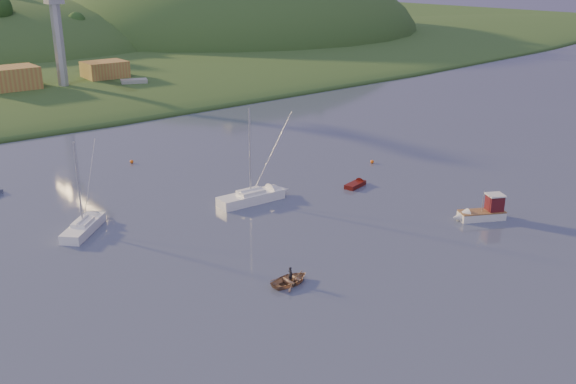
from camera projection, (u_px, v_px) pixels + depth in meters
hill_right at (234, 38)px, 245.52m from camera, size 150.00×130.00×60.00m
wharf at (75, 90)px, 138.58m from camera, size 42.00×16.00×2.40m
shed_west at (9, 79)px, 130.51m from camera, size 11.00×8.00×4.80m
shed_east at (105, 70)px, 143.66m from camera, size 9.00×7.00×4.00m
dock_crane at (58, 15)px, 128.80m from camera, size 3.20×28.00×20.30m
fishing_boat at (479, 212)px, 71.26m from camera, size 6.16×4.42×3.82m
sailboat_near at (83, 226)px, 67.96m from camera, size 6.60×6.57×9.94m
sailboat_far at (251, 196)px, 76.47m from camera, size 8.38×2.91×11.46m
canoe at (290, 280)px, 57.06m from camera, size 3.91×2.86×0.79m
paddler at (290, 277)px, 56.96m from camera, size 0.35×0.52×1.39m
red_tender at (358, 183)px, 82.50m from camera, size 4.08×2.24×1.32m
work_vessel at (135, 89)px, 139.61m from camera, size 13.76×8.62×3.33m
buoy_1 at (372, 162)px, 91.58m from camera, size 0.50×0.50×0.50m
buoy_3 at (132, 162)px, 91.62m from camera, size 0.50×0.50×0.50m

